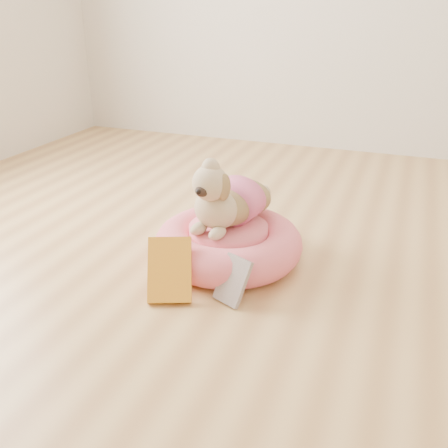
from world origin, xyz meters
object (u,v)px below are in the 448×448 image
(book_yellow, at_px, (170,270))
(book_white, at_px, (233,280))
(pet_bed, at_px, (228,243))
(dog, at_px, (227,188))

(book_yellow, height_order, book_white, book_yellow)
(book_yellow, bearing_deg, pet_bed, 50.16)
(dog, height_order, book_yellow, dog)
(pet_bed, distance_m, dog, 0.23)
(pet_bed, bearing_deg, dog, 126.52)
(dog, bearing_deg, pet_bed, -42.80)
(dog, distance_m, book_yellow, 0.41)
(pet_bed, relative_size, dog, 1.43)
(book_yellow, distance_m, book_white, 0.23)
(pet_bed, relative_size, book_white, 3.51)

